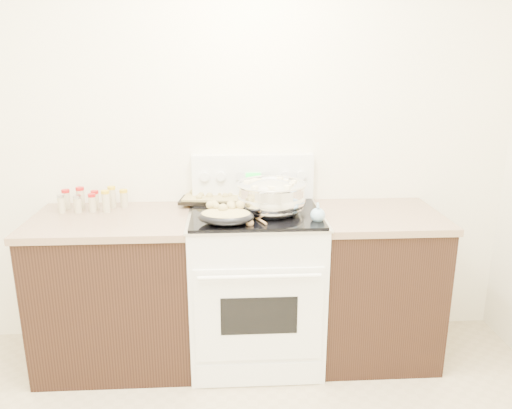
{
  "coord_description": "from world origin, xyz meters",
  "views": [
    {
      "loc": [
        0.19,
        -1.35,
        1.79
      ],
      "look_at": [
        0.35,
        1.37,
        1.0
      ],
      "focal_mm": 35.0,
      "sensor_mm": 36.0,
      "label": 1
    }
  ],
  "objects": [
    {
      "name": "counter_left",
      "position": [
        -0.48,
        1.43,
        0.46
      ],
      "size": [
        0.93,
        0.67,
        0.92
      ],
      "color": "black",
      "rests_on": "ground"
    },
    {
      "name": "wooden_spoon",
      "position": [
        0.32,
        1.21,
        0.95
      ],
      "size": [
        0.12,
        0.24,
        0.04
      ],
      "color": "#A3774A",
      "rests_on": "kitchen_range"
    },
    {
      "name": "kitchen_range",
      "position": [
        0.35,
        1.42,
        0.49
      ],
      "size": [
        0.78,
        0.73,
        1.22
      ],
      "color": "white",
      "rests_on": "ground"
    },
    {
      "name": "blue_ladle",
      "position": [
        0.68,
        1.24,
        0.98
      ],
      "size": [
        0.09,
        0.28,
        0.1
      ],
      "color": "#8BB4D0",
      "rests_on": "kitchen_range"
    },
    {
      "name": "counter_right",
      "position": [
        1.08,
        1.43,
        0.46
      ],
      "size": [
        0.73,
        0.67,
        0.92
      ],
      "color": "black",
      "rests_on": "ground"
    },
    {
      "name": "mixing_bowl",
      "position": [
        0.44,
        1.39,
        1.03
      ],
      "size": [
        0.47,
        0.47,
        0.23
      ],
      "color": "silver",
      "rests_on": "kitchen_range"
    },
    {
      "name": "room_shell",
      "position": [
        0.0,
        0.0,
        1.7
      ],
      "size": [
        4.1,
        3.6,
        2.75
      ],
      "color": "white",
      "rests_on": "ground"
    },
    {
      "name": "roasting_pan",
      "position": [
        0.18,
        1.2,
        0.99
      ],
      "size": [
        0.33,
        0.24,
        0.11
      ],
      "color": "black",
      "rests_on": "kitchen_range"
    },
    {
      "name": "baking_sheet",
      "position": [
        0.09,
        1.68,
        0.96
      ],
      "size": [
        0.42,
        0.32,
        0.06
      ],
      "color": "black",
      "rests_on": "kitchen_range"
    },
    {
      "name": "spice_jars",
      "position": [
        -0.63,
        1.59,
        0.98
      ],
      "size": [
        0.39,
        0.15,
        0.13
      ],
      "color": "#BFB28C",
      "rests_on": "counter_left"
    }
  ]
}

